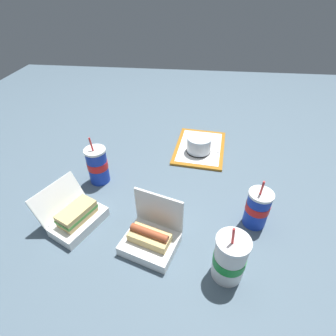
# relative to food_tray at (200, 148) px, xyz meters

# --- Properties ---
(ground_plane) EXTENTS (3.20, 3.20, 0.00)m
(ground_plane) POSITION_rel_food_tray_xyz_m (0.21, -0.17, -0.01)
(ground_plane) COLOR #4C6070
(food_tray) EXTENTS (0.40, 0.30, 0.01)m
(food_tray) POSITION_rel_food_tray_xyz_m (0.00, 0.00, 0.00)
(food_tray) COLOR #A56619
(food_tray) RESTS_ON ground_plane
(cake_container) EXTENTS (0.13, 0.13, 0.08)m
(cake_container) POSITION_rel_food_tray_xyz_m (0.05, -0.01, 0.05)
(cake_container) COLOR black
(cake_container) RESTS_ON food_tray
(ketchup_cup) EXTENTS (0.04, 0.04, 0.02)m
(ketchup_cup) POSITION_rel_food_tray_xyz_m (-0.07, -0.04, 0.02)
(ketchup_cup) COLOR white
(ketchup_cup) RESTS_ON food_tray
(napkin_stack) EXTENTS (0.11, 0.11, 0.00)m
(napkin_stack) POSITION_rel_food_tray_xyz_m (-0.05, -0.03, 0.01)
(napkin_stack) COLOR white
(napkin_stack) RESTS_ON food_tray
(plastic_fork) EXTENTS (0.11, 0.03, 0.00)m
(plastic_fork) POSITION_rel_food_tray_xyz_m (-0.00, 0.09, 0.01)
(plastic_fork) COLOR white
(plastic_fork) RESTS_ON food_tray
(clamshell_hotdog_right) EXTENTS (0.21, 0.22, 0.19)m
(clamshell_hotdog_right) POSITION_rel_food_tray_xyz_m (0.65, -0.16, 0.04)
(clamshell_hotdog_right) COLOR white
(clamshell_hotdog_right) RESTS_ON ground_plane
(clamshell_sandwich_center) EXTENTS (0.26, 0.25, 0.15)m
(clamshell_sandwich_center) POSITION_rel_food_tray_xyz_m (0.59, -0.46, 0.04)
(clamshell_sandwich_center) COLOR white
(clamshell_sandwich_center) RESTS_ON ground_plane
(soda_cup_corner) EXTENTS (0.10, 0.10, 0.23)m
(soda_cup_corner) POSITION_rel_food_tray_xyz_m (0.73, 0.10, 0.08)
(soda_cup_corner) COLOR white
(soda_cup_corner) RESTS_ON ground_plane
(soda_cup_center) EXTENTS (0.09, 0.09, 0.22)m
(soda_cup_center) POSITION_rel_food_tray_xyz_m (0.51, 0.21, 0.07)
(soda_cup_center) COLOR #1938B7
(soda_cup_center) RESTS_ON ground_plane
(soda_cup_right) EXTENTS (0.09, 0.09, 0.23)m
(soda_cup_right) POSITION_rel_food_tray_xyz_m (0.32, -0.46, 0.08)
(soda_cup_right) COLOR #1938B7
(soda_cup_right) RESTS_ON ground_plane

